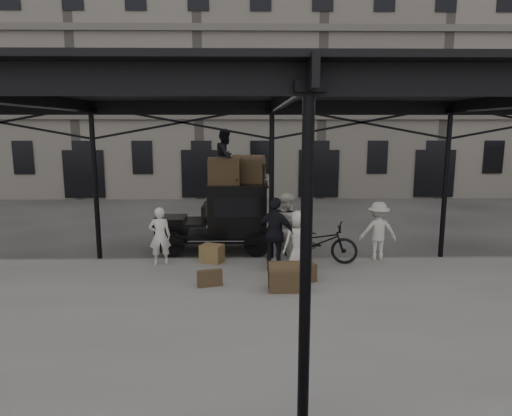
% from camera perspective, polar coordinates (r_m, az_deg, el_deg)
% --- Properties ---
extents(ground, '(120.00, 120.00, 0.00)m').
position_cam_1_polar(ground, '(11.60, 2.40, -9.69)').
color(ground, '#383533').
rests_on(ground, ground).
extents(platform, '(28.00, 8.00, 0.15)m').
position_cam_1_polar(platform, '(9.71, 3.11, -13.27)').
color(platform, slate).
rests_on(platform, ground).
extents(canopy, '(22.50, 9.00, 4.74)m').
position_cam_1_polar(canopy, '(9.22, 3.26, 14.26)').
color(canopy, black).
rests_on(canopy, ground).
extents(building_frontage, '(64.00, 8.00, 14.00)m').
position_cam_1_polar(building_frontage, '(29.06, 0.35, 16.17)').
color(building_frontage, slate).
rests_on(building_frontage, ground).
extents(taxi, '(3.65, 1.55, 2.18)m').
position_cam_1_polar(taxi, '(14.48, -3.58, -0.76)').
color(taxi, black).
rests_on(taxi, ground).
extents(porter_left, '(0.64, 0.47, 1.62)m').
position_cam_1_polar(porter_left, '(12.87, -11.92, -3.45)').
color(porter_left, silver).
rests_on(porter_left, platform).
extents(porter_midleft, '(1.24, 1.22, 2.01)m').
position_cam_1_polar(porter_midleft, '(12.71, 3.73, -2.50)').
color(porter_midleft, beige).
rests_on(porter_midleft, platform).
extents(porter_centre, '(0.94, 0.78, 1.65)m').
position_cam_1_polar(porter_centre, '(11.98, 5.31, -4.21)').
color(porter_centre, beige).
rests_on(porter_centre, platform).
extents(porter_official, '(1.24, 0.99, 1.96)m').
position_cam_1_polar(porter_official, '(12.05, 2.47, -3.32)').
color(porter_official, black).
rests_on(porter_official, platform).
extents(porter_right, '(1.09, 0.64, 1.68)m').
position_cam_1_polar(porter_right, '(13.55, 15.00, -2.77)').
color(porter_right, beige).
rests_on(porter_right, platform).
extents(bicycle, '(2.32, 1.42, 1.15)m').
position_cam_1_polar(bicycle, '(13.06, 7.85, -4.19)').
color(bicycle, black).
rests_on(bicycle, platform).
extents(porter_roof, '(0.84, 0.97, 1.69)m').
position_cam_1_polar(porter_roof, '(14.15, -3.81, 6.43)').
color(porter_roof, black).
rests_on(porter_roof, taxi).
extents(steamer_trunk_roof_near, '(0.97, 0.60, 0.70)m').
position_cam_1_polar(steamer_trunk_roof_near, '(14.04, -4.02, 4.38)').
color(steamer_trunk_roof_near, '#4B3923').
rests_on(steamer_trunk_roof_near, taxi).
extents(steamer_trunk_roof_far, '(1.11, 0.82, 0.73)m').
position_cam_1_polar(steamer_trunk_roof_far, '(14.47, -0.95, 4.63)').
color(steamer_trunk_roof_far, '#4B3923').
rests_on(steamer_trunk_roof_far, taxi).
extents(steamer_trunk_platform, '(0.81, 0.50, 0.59)m').
position_cam_1_polar(steamer_trunk_platform, '(10.79, 3.74, -8.74)').
color(steamer_trunk_platform, '#4B3923').
rests_on(steamer_trunk_platform, platform).
extents(wicker_hamper, '(0.73, 0.65, 0.50)m').
position_cam_1_polar(wicker_hamper, '(13.01, -5.53, -5.67)').
color(wicker_hamper, olive).
rests_on(wicker_hamper, platform).
extents(suitcase_upright, '(0.32, 0.62, 0.45)m').
position_cam_1_polar(suitcase_upright, '(11.65, 6.67, -7.72)').
color(suitcase_upright, '#4B3923').
rests_on(suitcase_upright, platform).
extents(suitcase_flat, '(0.62, 0.31, 0.40)m').
position_cam_1_polar(suitcase_flat, '(11.11, -5.80, -8.73)').
color(suitcase_flat, '#4B3923').
rests_on(suitcase_flat, platform).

